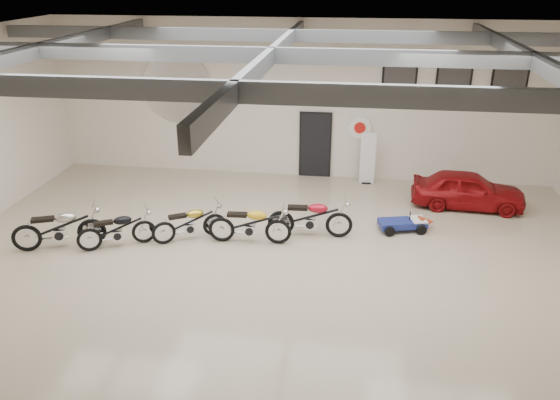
# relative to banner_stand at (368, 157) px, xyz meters

# --- Properties ---
(floor) EXTENTS (16.00, 12.00, 0.01)m
(floor) POSITION_rel_banner_stand_xyz_m (-2.20, -5.50, -0.87)
(floor) COLOR tan
(floor) RESTS_ON ground
(ceiling) EXTENTS (16.00, 12.00, 0.01)m
(ceiling) POSITION_rel_banner_stand_xyz_m (-2.20, -5.50, 4.13)
(ceiling) COLOR slate
(ceiling) RESTS_ON back_wall
(back_wall) EXTENTS (16.00, 0.02, 5.00)m
(back_wall) POSITION_rel_banner_stand_xyz_m (-2.20, 0.50, 1.63)
(back_wall) COLOR beige
(back_wall) RESTS_ON floor
(ceiling_beams) EXTENTS (15.80, 11.80, 0.32)m
(ceiling_beams) POSITION_rel_banner_stand_xyz_m (-2.20, -5.50, 3.88)
(ceiling_beams) COLOR #53565A
(ceiling_beams) RESTS_ON ceiling
(door) EXTENTS (0.92, 0.08, 2.10)m
(door) POSITION_rel_banner_stand_xyz_m (-1.70, 0.45, 0.18)
(door) COLOR black
(door) RESTS_ON back_wall
(logo_plaque) EXTENTS (2.30, 0.06, 1.16)m
(logo_plaque) POSITION_rel_banner_stand_xyz_m (-6.20, 0.45, 1.93)
(logo_plaque) COLOR silver
(logo_plaque) RESTS_ON back_wall
(poster_left) EXTENTS (1.05, 0.08, 1.35)m
(poster_left) POSITION_rel_banner_stand_xyz_m (0.80, 0.46, 2.23)
(poster_left) COLOR black
(poster_left) RESTS_ON back_wall
(poster_mid) EXTENTS (1.05, 0.08, 1.35)m
(poster_mid) POSITION_rel_banner_stand_xyz_m (2.40, 0.46, 2.23)
(poster_mid) COLOR black
(poster_mid) RESTS_ON back_wall
(poster_right) EXTENTS (1.05, 0.08, 1.35)m
(poster_right) POSITION_rel_banner_stand_xyz_m (4.00, 0.46, 2.23)
(poster_right) COLOR black
(poster_right) RESTS_ON back_wall
(oil_sign) EXTENTS (0.72, 0.10, 0.72)m
(oil_sign) POSITION_rel_banner_stand_xyz_m (-0.30, 0.45, 0.83)
(oil_sign) COLOR white
(oil_sign) RESTS_ON back_wall
(banner_stand) EXTENTS (0.48, 0.21, 1.74)m
(banner_stand) POSITION_rel_banner_stand_xyz_m (0.00, 0.00, 0.00)
(banner_stand) COLOR white
(banner_stand) RESTS_ON floor
(motorcycle_silver) EXTENTS (2.25, 1.39, 1.12)m
(motorcycle_silver) POSITION_rel_banner_stand_xyz_m (-7.48, -5.45, -0.31)
(motorcycle_silver) COLOR silver
(motorcycle_silver) RESTS_ON floor
(motorcycle_black) EXTENTS (1.90, 1.37, 0.96)m
(motorcycle_black) POSITION_rel_banner_stand_xyz_m (-6.11, -5.20, -0.39)
(motorcycle_black) COLOR silver
(motorcycle_black) RESTS_ON floor
(motorcycle_gold) EXTENTS (1.89, 1.41, 0.96)m
(motorcycle_gold) POSITION_rel_banner_stand_xyz_m (-4.46, -4.58, -0.39)
(motorcycle_gold) COLOR silver
(motorcycle_gold) RESTS_ON floor
(motorcycle_yellow) EXTENTS (2.06, 0.73, 1.06)m
(motorcycle_yellow) POSITION_rel_banner_stand_xyz_m (-2.92, -4.54, -0.34)
(motorcycle_yellow) COLOR silver
(motorcycle_yellow) RESTS_ON floor
(motorcycle_red) EXTENTS (2.15, 0.78, 1.10)m
(motorcycle_red) POSITION_rel_banner_stand_xyz_m (-1.47, -3.98, -0.32)
(motorcycle_red) COLOR silver
(motorcycle_red) RESTS_ON floor
(go_kart) EXTENTS (1.62, 1.03, 0.54)m
(go_kart) POSITION_rel_banner_stand_xyz_m (1.03, -3.29, -0.60)
(go_kart) COLOR navy
(go_kart) RESTS_ON floor
(vintage_car) EXTENTS (1.47, 3.21, 1.07)m
(vintage_car) POSITION_rel_banner_stand_xyz_m (2.84, -1.50, -0.33)
(vintage_car) COLOR maroon
(vintage_car) RESTS_ON floor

